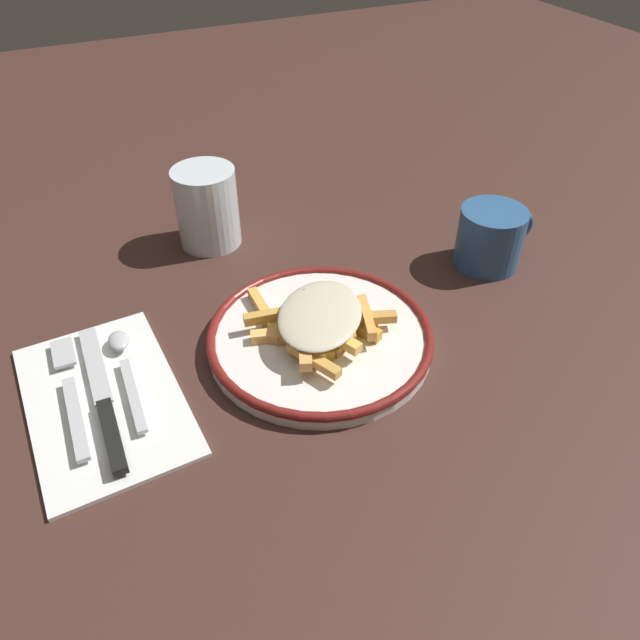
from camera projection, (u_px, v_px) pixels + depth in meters
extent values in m
plane|color=#40261F|center=(320.00, 344.00, 0.67)|extent=(2.60, 2.60, 0.00)
cylinder|color=white|center=(320.00, 339.00, 0.67)|extent=(0.25, 0.25, 0.02)
torus|color=maroon|center=(320.00, 334.00, 0.66)|extent=(0.25, 0.25, 0.01)
cube|color=gold|center=(313.00, 329.00, 0.66)|extent=(0.07, 0.03, 0.01)
cube|color=#E5B751|center=(332.00, 330.00, 0.66)|extent=(0.08, 0.03, 0.01)
cube|color=#C59243|center=(300.00, 335.00, 0.65)|extent=(0.06, 0.09, 0.01)
cube|color=#ECB050|center=(266.00, 315.00, 0.68)|extent=(0.01, 0.09, 0.01)
cube|color=#CA8D43|center=(323.00, 334.00, 0.65)|extent=(0.06, 0.05, 0.01)
cube|color=#DFAE51|center=(336.00, 328.00, 0.66)|extent=(0.04, 0.07, 0.01)
cube|color=#E5AC57|center=(299.00, 341.00, 0.64)|extent=(0.08, 0.06, 0.01)
cube|color=#F0C051|center=(330.00, 330.00, 0.64)|extent=(0.05, 0.09, 0.01)
cube|color=gold|center=(357.00, 319.00, 0.66)|extent=(0.08, 0.04, 0.01)
cube|color=gold|center=(303.00, 320.00, 0.67)|extent=(0.02, 0.08, 0.01)
cube|color=gold|center=(331.00, 331.00, 0.66)|extent=(0.05, 0.08, 0.01)
cube|color=#D18F43|center=(329.00, 319.00, 0.65)|extent=(0.07, 0.08, 0.01)
cube|color=gold|center=(314.00, 360.00, 0.61)|extent=(0.04, 0.06, 0.01)
cube|color=gold|center=(282.00, 313.00, 0.66)|extent=(0.09, 0.02, 0.01)
cube|color=gold|center=(316.00, 333.00, 0.65)|extent=(0.03, 0.09, 0.01)
cube|color=gold|center=(318.00, 331.00, 0.64)|extent=(0.06, 0.07, 0.01)
cube|color=#EAA64C|center=(367.00, 317.00, 0.65)|extent=(0.03, 0.07, 0.01)
cube|color=#C18431|center=(341.00, 308.00, 0.68)|extent=(0.07, 0.08, 0.01)
cube|color=gold|center=(316.00, 330.00, 0.66)|extent=(0.04, 0.06, 0.01)
cube|color=#F5B961|center=(291.00, 334.00, 0.65)|extent=(0.09, 0.04, 0.01)
cube|color=#E5A556|center=(304.00, 341.00, 0.62)|extent=(0.04, 0.08, 0.01)
cube|color=gold|center=(346.00, 324.00, 0.66)|extent=(0.05, 0.08, 0.01)
cube|color=gold|center=(322.00, 338.00, 0.65)|extent=(0.06, 0.04, 0.01)
cube|color=gold|center=(324.00, 315.00, 0.66)|extent=(0.02, 0.08, 0.01)
cube|color=gold|center=(344.00, 313.00, 0.68)|extent=(0.04, 0.08, 0.01)
ellipsoid|color=beige|center=(318.00, 315.00, 0.64)|extent=(0.14, 0.15, 0.01)
cube|color=#306420|center=(310.00, 332.00, 0.62)|extent=(0.00, 0.00, 0.00)
cube|color=#2E6025|center=(329.00, 310.00, 0.64)|extent=(0.00, 0.00, 0.00)
cube|color=#336B22|center=(304.00, 316.00, 0.64)|extent=(0.00, 0.00, 0.00)
cube|color=#225C26|center=(302.00, 291.00, 0.67)|extent=(0.00, 0.00, 0.00)
cube|color=#235B1F|center=(309.00, 302.00, 0.65)|extent=(0.00, 0.00, 0.00)
cube|color=#335919|center=(319.00, 303.00, 0.65)|extent=(0.00, 0.00, 0.00)
cube|color=white|center=(103.00, 398.00, 0.60)|extent=(0.16, 0.24, 0.01)
cube|color=silver|center=(75.00, 417.00, 0.57)|extent=(0.01, 0.11, 0.01)
cube|color=silver|center=(63.00, 353.00, 0.64)|extent=(0.02, 0.04, 0.00)
cube|color=black|center=(112.00, 435.00, 0.55)|extent=(0.02, 0.09, 0.01)
cube|color=silver|center=(95.00, 364.00, 0.63)|extent=(0.02, 0.12, 0.00)
cube|color=silver|center=(133.00, 395.00, 0.60)|extent=(0.01, 0.10, 0.00)
ellipsoid|color=silver|center=(118.00, 341.00, 0.65)|extent=(0.02, 0.03, 0.01)
cylinder|color=silver|center=(207.00, 207.00, 0.80)|extent=(0.08, 0.08, 0.11)
cylinder|color=#2F5A8B|center=(490.00, 238.00, 0.77)|extent=(0.08, 0.08, 0.08)
torus|color=#2F5A8B|center=(519.00, 227.00, 0.78)|extent=(0.04, 0.01, 0.04)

